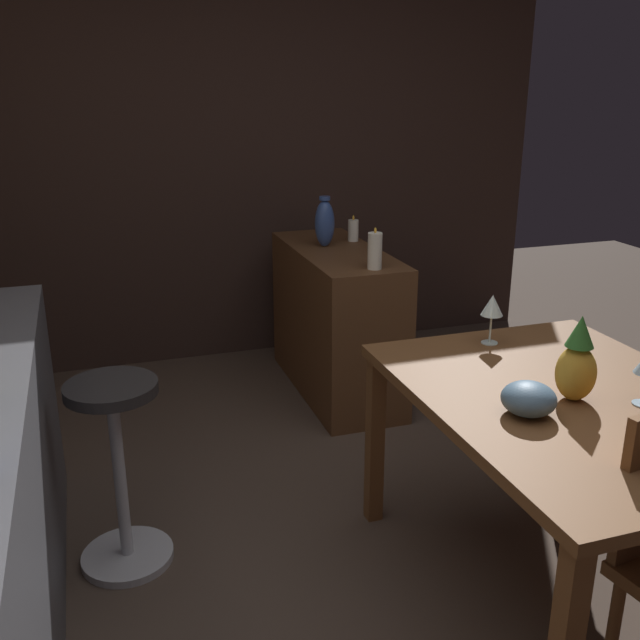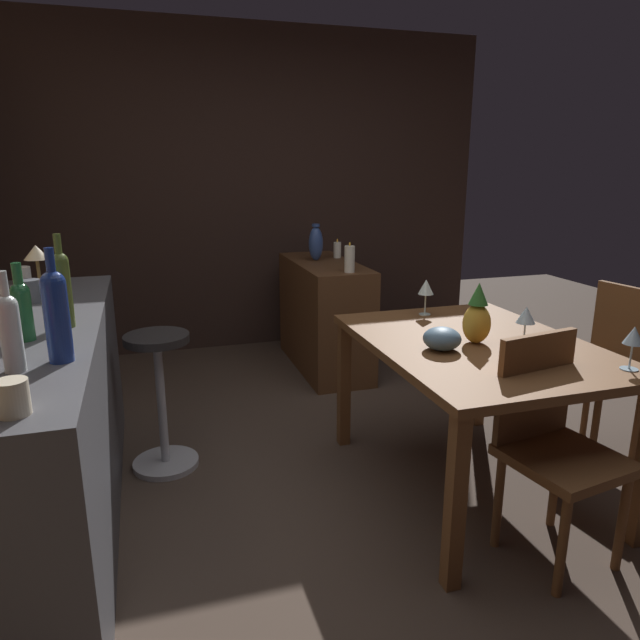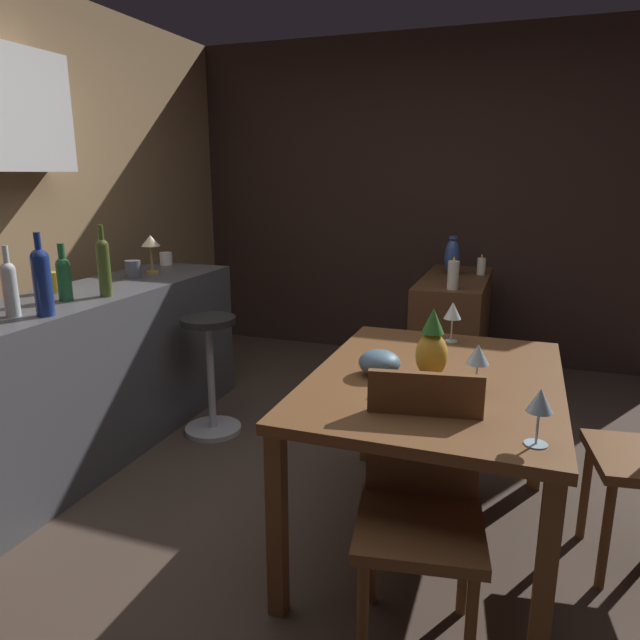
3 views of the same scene
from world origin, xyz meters
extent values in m
plane|color=#47382D|center=(0.00, 0.00, 0.00)|extent=(9.00, 9.00, 0.00)
cube|color=#33231E|center=(2.55, 0.30, 1.30)|extent=(0.10, 4.40, 2.60)
cube|color=brown|center=(-0.11, -0.43, 0.72)|extent=(1.30, 0.96, 0.04)
cube|color=brown|center=(-0.71, 0.00, 0.35)|extent=(0.06, 0.06, 0.70)
cube|color=brown|center=(0.49, 0.00, 0.35)|extent=(0.06, 0.06, 0.70)
cube|color=brown|center=(0.49, -0.86, 0.35)|extent=(0.06, 0.06, 0.70)
cube|color=#4C4C51|center=(0.16, 1.49, 0.45)|extent=(2.10, 0.60, 0.90)
cube|color=#56351E|center=(1.74, -0.28, 0.41)|extent=(1.10, 0.44, 0.82)
cube|color=brown|center=(-0.68, -0.48, 0.43)|extent=(0.46, 0.46, 0.04)
cube|color=brown|center=(-0.50, -0.45, 0.66)|extent=(0.09, 0.38, 0.46)
cylinder|color=brown|center=(-0.81, -0.67, 0.21)|extent=(0.04, 0.04, 0.41)
cylinder|color=brown|center=(-0.86, -0.35, 0.21)|extent=(0.04, 0.04, 0.41)
cylinder|color=brown|center=(-0.50, -0.61, 0.21)|extent=(0.04, 0.04, 0.41)
cylinder|color=brown|center=(-0.55, -0.30, 0.21)|extent=(0.04, 0.04, 0.41)
cube|color=brown|center=(-0.01, -1.23, 0.47)|extent=(0.45, 0.45, 0.04)
cube|color=brown|center=(0.02, -1.41, 0.69)|extent=(0.38, 0.08, 0.44)
cylinder|color=brown|center=(-0.19, -1.09, 0.22)|extent=(0.04, 0.04, 0.45)
cylinder|color=brown|center=(0.13, -1.05, 0.22)|extent=(0.04, 0.04, 0.45)
cylinder|color=brown|center=(-0.14, -1.41, 0.22)|extent=(0.04, 0.04, 0.45)
cylinder|color=brown|center=(0.17, -1.37, 0.22)|extent=(0.04, 0.04, 0.45)
cylinder|color=#262323|center=(0.53, 0.97, 0.70)|extent=(0.32, 0.32, 0.04)
cylinder|color=silver|center=(0.53, 0.97, 0.35)|extent=(0.04, 0.04, 0.68)
cylinder|color=silver|center=(0.53, 0.97, 0.01)|extent=(0.34, 0.34, 0.03)
cylinder|color=silver|center=(-0.61, -0.80, 0.74)|extent=(0.07, 0.07, 0.00)
cylinder|color=silver|center=(-0.61, -0.80, 0.79)|extent=(0.01, 0.01, 0.10)
cone|color=silver|center=(-0.61, -0.80, 0.88)|extent=(0.08, 0.08, 0.07)
cylinder|color=silver|center=(-0.22, -0.59, 0.74)|extent=(0.06, 0.06, 0.00)
cylinder|color=silver|center=(-0.22, -0.59, 0.79)|extent=(0.01, 0.01, 0.10)
cone|color=silver|center=(-0.22, -0.59, 0.88)|extent=(0.08, 0.08, 0.07)
cylinder|color=silver|center=(0.40, -0.43, 0.74)|extent=(0.06, 0.06, 0.00)
cylinder|color=silver|center=(0.40, -0.43, 0.80)|extent=(0.01, 0.01, 0.11)
cone|color=silver|center=(0.40, -0.43, 0.89)|extent=(0.08, 0.08, 0.08)
ellipsoid|color=gold|center=(-0.12, -0.41, 0.83)|extent=(0.13, 0.13, 0.18)
cone|color=#2D6B28|center=(-0.12, -0.41, 0.97)|extent=(0.09, 0.09, 0.10)
ellipsoid|color=slate|center=(-0.17, -0.22, 0.79)|extent=(0.17, 0.17, 0.10)
cylinder|color=#475623|center=(0.10, 1.31, 1.03)|extent=(0.06, 0.06, 0.26)
sphere|color=#475623|center=(0.10, 1.31, 1.16)|extent=(0.06, 0.06, 0.06)
cylinder|color=#475623|center=(0.10, 1.31, 1.23)|extent=(0.03, 0.03, 0.09)
cylinder|color=silver|center=(-0.40, 1.41, 1.01)|extent=(0.06, 0.06, 0.21)
sphere|color=silver|center=(-0.40, 1.41, 1.11)|extent=(0.06, 0.06, 0.06)
cylinder|color=silver|center=(-0.40, 1.41, 1.17)|extent=(0.03, 0.03, 0.09)
cylinder|color=#1E592D|center=(-0.05, 1.44, 0.99)|extent=(0.07, 0.07, 0.18)
sphere|color=#1E592D|center=(-0.05, 1.44, 1.08)|extent=(0.07, 0.07, 0.07)
cylinder|color=#1E592D|center=(-0.05, 1.44, 1.14)|extent=(0.03, 0.03, 0.09)
cylinder|color=navy|center=(-0.34, 1.28, 1.03)|extent=(0.08, 0.08, 0.26)
sphere|color=navy|center=(-0.34, 1.28, 1.16)|extent=(0.08, 0.08, 0.08)
cylinder|color=navy|center=(-0.34, 1.28, 1.23)|extent=(0.03, 0.03, 0.09)
cylinder|color=#515660|center=(0.59, 1.52, 0.95)|extent=(0.09, 0.09, 0.11)
torus|color=#515660|center=(0.65, 1.52, 0.96)|extent=(0.05, 0.01, 0.05)
cylinder|color=beige|center=(-0.76, 1.35, 0.95)|extent=(0.08, 0.08, 0.09)
torus|color=beige|center=(-0.71, 1.35, 0.95)|extent=(0.05, 0.01, 0.05)
cylinder|color=white|center=(1.11, 1.64, 0.94)|extent=(0.08, 0.08, 0.09)
torus|color=white|center=(1.17, 1.64, 0.95)|extent=(0.05, 0.01, 0.05)
cylinder|color=#A58447|center=(0.76, 1.50, 0.91)|extent=(0.08, 0.08, 0.02)
cylinder|color=#A58447|center=(0.76, 1.50, 1.00)|extent=(0.02, 0.02, 0.16)
cone|color=beige|center=(0.76, 1.50, 1.11)|extent=(0.12, 0.12, 0.07)
cylinder|color=white|center=(1.92, -0.44, 0.88)|extent=(0.06, 0.06, 0.12)
ellipsoid|color=yellow|center=(1.92, -0.44, 0.95)|extent=(0.01, 0.01, 0.03)
cylinder|color=white|center=(1.30, -0.32, 0.91)|extent=(0.07, 0.07, 0.18)
ellipsoid|color=yellow|center=(1.30, -0.32, 1.01)|extent=(0.01, 0.01, 0.03)
ellipsoid|color=#334C8C|center=(1.84, -0.24, 0.95)|extent=(0.11, 0.11, 0.26)
cylinder|color=#334C8C|center=(1.84, -0.24, 1.09)|extent=(0.06, 0.06, 0.02)
camera|label=1|loc=(-1.84, 1.00, 1.71)|focal=40.43mm
camera|label=2|loc=(-2.30, 1.00, 1.53)|focal=32.31mm
camera|label=3|loc=(-2.30, -0.72, 1.52)|focal=32.36mm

